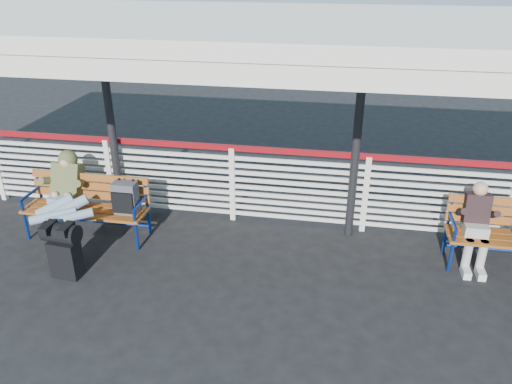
% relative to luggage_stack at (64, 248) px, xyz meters
% --- Properties ---
extents(ground, '(60.00, 60.00, 0.00)m').
position_rel_luggage_stack_xyz_m(ground, '(1.78, -0.02, -0.42)').
color(ground, black).
rests_on(ground, ground).
extents(fence, '(12.08, 0.08, 1.24)m').
position_rel_luggage_stack_xyz_m(fence, '(1.78, 1.88, 0.24)').
color(fence, silver).
rests_on(fence, ground).
extents(canopy, '(12.60, 3.60, 3.16)m').
position_rel_luggage_stack_xyz_m(canopy, '(1.78, 0.85, 2.62)').
color(canopy, silver).
rests_on(canopy, ground).
extents(luggage_stack, '(0.48, 0.30, 0.77)m').
position_rel_luggage_stack_xyz_m(luggage_stack, '(0.00, 0.00, 0.00)').
color(luggage_stack, black).
rests_on(luggage_stack, ground).
extents(bench_left, '(1.80, 0.56, 0.93)m').
position_rel_luggage_stack_xyz_m(bench_left, '(0.01, 1.03, 0.18)').
color(bench_left, '#95471C').
rests_on(bench_left, ground).
extents(traveler_man, '(0.93, 1.64, 0.77)m').
position_rel_luggage_stack_xyz_m(traveler_man, '(-0.35, 0.69, 0.26)').
color(traveler_man, '#869FB4').
rests_on(traveler_man, ground).
extents(companion_person, '(0.32, 0.66, 1.15)m').
position_rel_luggage_stack_xyz_m(companion_person, '(5.19, 1.23, 0.18)').
color(companion_person, '#AAA89A').
rests_on(companion_person, ground).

